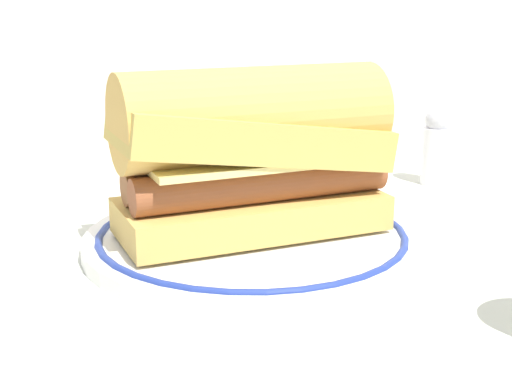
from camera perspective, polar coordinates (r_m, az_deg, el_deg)
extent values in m
plane|color=beige|center=(0.54, -0.13, -5.33)|extent=(1.50, 1.50, 0.00)
cylinder|color=white|center=(0.56, 0.00, -3.84)|extent=(0.26, 0.26, 0.01)
torus|color=navy|center=(0.56, 0.00, -3.26)|extent=(0.24, 0.24, 0.01)
cube|color=tan|center=(0.55, 0.00, -1.69)|extent=(0.22, 0.14, 0.03)
cylinder|color=brown|center=(0.53, 0.60, 0.62)|extent=(0.20, 0.09, 0.03)
cylinder|color=brown|center=(0.56, -0.58, 1.32)|extent=(0.20, 0.09, 0.03)
cube|color=#EAD67A|center=(0.54, 0.00, 2.63)|extent=(0.18, 0.13, 0.01)
cube|color=tan|center=(0.54, 0.00, 4.44)|extent=(0.22, 0.14, 0.06)
cylinder|color=tan|center=(0.54, 0.00, 6.01)|extent=(0.21, 0.13, 0.07)
cylinder|color=white|center=(0.76, 13.88, 2.75)|extent=(0.03, 0.03, 0.06)
sphere|color=silver|center=(0.76, 14.06, 5.49)|extent=(0.03, 0.03, 0.03)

